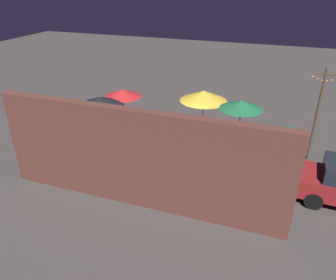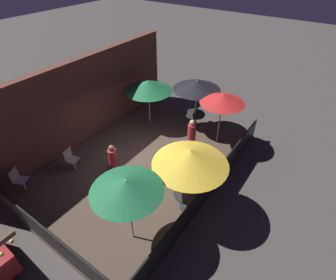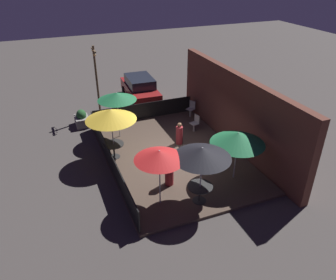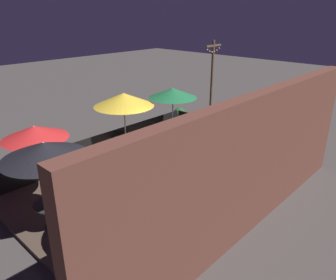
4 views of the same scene
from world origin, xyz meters
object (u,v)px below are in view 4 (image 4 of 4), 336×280
Objects in this scene: patio_chair_1 at (284,158)px; parked_car_0 at (281,117)px; patio_umbrella_0 at (44,150)px; patio_chair_0 at (242,170)px; patio_umbrella_3 at (173,93)px; patio_umbrella_4 at (127,175)px; light_post at (212,81)px; patron_0 at (85,178)px; dining_table_1 at (126,140)px; patio_umbrella_1 at (124,100)px; planter_box at (179,118)px; patio_umbrella_2 at (35,132)px; dining_table_0 at (53,208)px; patron_1 at (192,167)px.

parked_car_0 reaches higher than patio_chair_1.
patio_chair_0 is (-5.32, 2.40, -1.67)m from patio_umbrella_0.
patio_umbrella_3 is 1.09× the size of patio_umbrella_4.
light_post is at bearing -52.84° from patio_chair_1.
dining_table_1 is at bearing 111.58° from patron_0.
dining_table_1 is (1.91, -0.76, -1.67)m from patio_umbrella_3.
patio_umbrella_1 is 5.59m from patio_umbrella_4.
patio_umbrella_4 reaches higher than dining_table_1.
patio_umbrella_0 reaches higher than patio_umbrella_4.
planter_box is (-4.17, -0.84, -0.28)m from dining_table_1.
planter_box is 2.45m from light_post.
patio_umbrella_4 reaches higher than patio_chair_1.
light_post reaches higher than planter_box.
patio_chair_1 is (-6.24, 0.94, -1.39)m from patio_umbrella_4.
patio_umbrella_1 is 1.05× the size of patio_umbrella_2.
patron_0 is (3.89, -3.08, 0.10)m from patio_chair_0.
dining_table_0 is (0.46, 1.45, -1.59)m from patio_umbrella_2.
patio_umbrella_4 is 2.32× the size of dining_table_1.
patio_umbrella_4 is 6.46m from patio_chair_1.
planter_box is (-8.07, -1.67, -1.86)m from patio_umbrella_2.
light_post is (-8.58, -3.96, 0.29)m from patio_umbrella_4.
patron_1 is at bearing 54.17° from patio_umbrella_3.
planter_box is (-4.13, -4.19, -0.23)m from patron_1.
patio_umbrella_4 is 2.34× the size of patio_chair_1.
dining_table_1 is at bearing -4.22° from light_post.
patio_umbrella_0 is 1.61m from dining_table_0.
dining_table_0 is at bearing -3.20° from parked_car_0.
patio_umbrella_0 is 9.62m from light_post.
patio_chair_1 is at bearing 171.39° from patio_umbrella_4.
parked_car_0 is at bearing 174.35° from patio_umbrella_0.
patio_umbrella_3 reaches higher than patio_umbrella_0.
patio_chair_0 is 6.19m from light_post.
patio_chair_1 is (-1.77, 0.60, 0.02)m from patio_chair_0.
patron_0 is at bearing 9.90° from patio_umbrella_3.
light_post is (-9.43, -1.91, 1.65)m from dining_table_0.
dining_table_0 is 4.53m from patron_1.
dining_table_0 is 4.92m from dining_table_1.
patio_umbrella_3 reaches higher than dining_table_1.
patron_0 is at bearing 29.64° from patio_chair_1.
patio_umbrella_3 is 2.32× the size of planter_box.
patio_umbrella_1 reaches higher than planter_box.
patio_umbrella_1 reaches higher than parked_car_0.
light_post is (-2.34, -4.90, 1.68)m from patio_chair_1.
light_post reaches higher than patron_1.
patio_chair_1 is 0.91× the size of planter_box.
patron_0 is at bearing 28.72° from dining_table_1.
patio_umbrella_4 is at bearing -19.32° from patron_0.
patio_chair_1 reaches higher than dining_table_0.
patio_umbrella_3 is at bearing 35.32° from planter_box.
dining_table_0 is 9.09m from planter_box.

